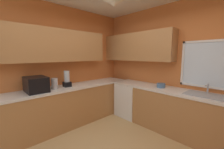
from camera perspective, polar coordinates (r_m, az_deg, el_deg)
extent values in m
cube|color=#D17238|center=(3.47, 22.72, 3.48)|extent=(3.78, 0.06, 2.73)
cube|color=#D17238|center=(3.54, -20.76, 3.66)|extent=(0.06, 3.68, 2.73)
cube|color=silver|center=(3.20, 35.73, 3.37)|extent=(0.99, 0.02, 0.82)
cube|color=white|center=(3.19, 36.33, 11.10)|extent=(1.07, 0.04, 0.04)
cube|color=white|center=(3.24, 35.07, -4.26)|extent=(1.07, 0.04, 0.04)
cube|color=white|center=(3.32, 26.99, 4.12)|extent=(0.04, 0.04, 0.90)
cube|color=#AD7542|center=(3.29, -23.10, 10.88)|extent=(0.32, 2.49, 0.70)
cube|color=#AD7542|center=(3.73, 9.86, 10.97)|extent=(1.98, 0.32, 0.70)
cone|color=silver|center=(2.08, 0.77, 27.91)|extent=(0.44, 0.44, 0.14)
cube|color=#AD7542|center=(3.43, -17.71, -12.40)|extent=(0.62, 3.26, 0.85)
cube|color=silver|center=(3.30, -18.04, -5.11)|extent=(0.65, 3.29, 0.04)
cube|color=#AD7542|center=(3.29, 22.77, -13.55)|extent=(2.84, 0.62, 0.85)
cube|color=silver|center=(3.15, 23.21, -5.97)|extent=(2.87, 0.65, 0.04)
cube|color=white|center=(3.78, 7.42, -10.16)|extent=(0.60, 0.60, 0.85)
cube|color=black|center=(3.06, -28.63, -3.54)|extent=(0.48, 0.36, 0.29)
cylinder|color=#B7B7BC|center=(3.15, -22.44, -3.44)|extent=(0.13, 0.13, 0.23)
cube|color=#9EA0A5|center=(2.98, 33.76, -7.02)|extent=(0.62, 0.40, 0.02)
cylinder|color=#B7B7BC|center=(3.11, 34.55, -4.86)|extent=(0.03, 0.03, 0.18)
cylinder|color=#B7B7BC|center=(3.00, 34.27, -3.61)|extent=(0.02, 0.20, 0.02)
cylinder|color=#4C7099|center=(3.24, 19.39, -4.24)|extent=(0.18, 0.18, 0.09)
cube|color=black|center=(3.29, -17.87, -3.80)|extent=(0.15, 0.15, 0.11)
cylinder|color=#B2BCC6|center=(3.26, -18.01, -0.70)|extent=(0.12, 0.12, 0.25)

